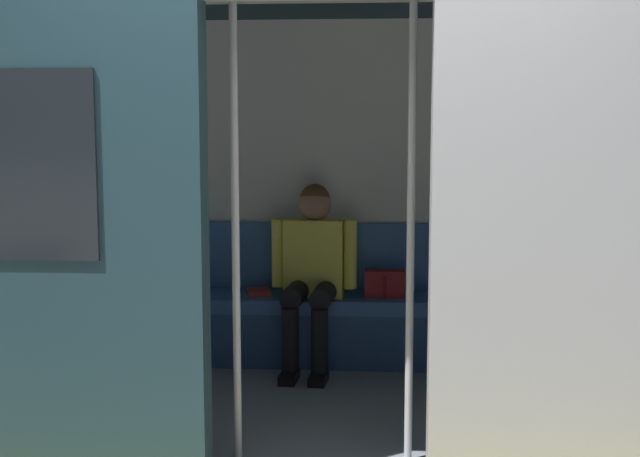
{
  "coord_description": "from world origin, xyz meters",
  "views": [
    {
      "loc": [
        -0.25,
        3.33,
        1.54
      ],
      "look_at": [
        0.07,
        -1.13,
        1.0
      ],
      "focal_mm": 47.18,
      "sensor_mm": 36.0,
      "label": 1
    }
  ],
  "objects_px": {
    "handbag": "(385,283)",
    "grab_pole_far": "(411,224)",
    "book": "(259,292)",
    "bench_seat": "(340,313)",
    "grab_pole_door": "(235,224)",
    "person_seated": "(313,264)",
    "train_car": "(321,129)"
  },
  "relations": [
    {
      "from": "grab_pole_door",
      "to": "grab_pole_far",
      "type": "xyz_separation_m",
      "value": [
        -0.78,
        -0.04,
        0.0
      ]
    },
    {
      "from": "handbag",
      "to": "book",
      "type": "relative_size",
      "value": 1.18
    },
    {
      "from": "book",
      "to": "bench_seat",
      "type": "bearing_deg",
      "value": 158.98
    },
    {
      "from": "person_seated",
      "to": "book",
      "type": "bearing_deg",
      "value": -16.58
    },
    {
      "from": "grab_pole_door",
      "to": "train_car",
      "type": "bearing_deg",
      "value": -115.14
    },
    {
      "from": "bench_seat",
      "to": "grab_pole_door",
      "type": "xyz_separation_m",
      "value": [
        0.39,
        1.63,
        0.77
      ]
    },
    {
      "from": "person_seated",
      "to": "grab_pole_far",
      "type": "relative_size",
      "value": 0.53
    },
    {
      "from": "handbag",
      "to": "grab_pole_far",
      "type": "xyz_separation_m",
      "value": [
        -0.1,
        1.63,
        0.58
      ]
    },
    {
      "from": "train_car",
      "to": "grab_pole_door",
      "type": "xyz_separation_m",
      "value": [
        0.33,
        0.71,
        -0.42
      ]
    },
    {
      "from": "bench_seat",
      "to": "handbag",
      "type": "relative_size",
      "value": 11.5
    },
    {
      "from": "train_car",
      "to": "book",
      "type": "relative_size",
      "value": 29.09
    },
    {
      "from": "train_car",
      "to": "handbag",
      "type": "xyz_separation_m",
      "value": [
        -0.35,
        -0.95,
        -1.0
      ]
    },
    {
      "from": "book",
      "to": "grab_pole_door",
      "type": "xyz_separation_m",
      "value": [
        -0.14,
        1.68,
        0.65
      ]
    },
    {
      "from": "bench_seat",
      "to": "grab_pole_far",
      "type": "distance_m",
      "value": 1.81
    },
    {
      "from": "train_car",
      "to": "book",
      "type": "bearing_deg",
      "value": -63.83
    },
    {
      "from": "handbag",
      "to": "grab_pole_door",
      "type": "distance_m",
      "value": 1.89
    },
    {
      "from": "book",
      "to": "person_seated",
      "type": "bearing_deg",
      "value": 148.38
    },
    {
      "from": "book",
      "to": "grab_pole_door",
      "type": "bearing_deg",
      "value": 79.81
    },
    {
      "from": "bench_seat",
      "to": "grab_pole_far",
      "type": "bearing_deg",
      "value": 103.86
    },
    {
      "from": "grab_pole_door",
      "to": "grab_pole_far",
      "type": "height_order",
      "value": "same"
    },
    {
      "from": "train_car",
      "to": "person_seated",
      "type": "bearing_deg",
      "value": -82.59
    },
    {
      "from": "grab_pole_door",
      "to": "bench_seat",
      "type": "bearing_deg",
      "value": -103.55
    },
    {
      "from": "person_seated",
      "to": "grab_pole_door",
      "type": "height_order",
      "value": "grab_pole_door"
    },
    {
      "from": "handbag",
      "to": "grab_pole_door",
      "type": "bearing_deg",
      "value": 67.68
    },
    {
      "from": "train_car",
      "to": "grab_pole_far",
      "type": "bearing_deg",
      "value": 123.68
    },
    {
      "from": "bench_seat",
      "to": "grab_pole_far",
      "type": "relative_size",
      "value": 1.35
    },
    {
      "from": "train_car",
      "to": "book",
      "type": "distance_m",
      "value": 1.52
    },
    {
      "from": "handbag",
      "to": "book",
      "type": "height_order",
      "value": "handbag"
    },
    {
      "from": "train_car",
      "to": "bench_seat",
      "type": "bearing_deg",
      "value": -93.62
    },
    {
      "from": "bench_seat",
      "to": "grab_pole_door",
      "type": "height_order",
      "value": "grab_pole_door"
    },
    {
      "from": "train_car",
      "to": "person_seated",
      "type": "xyz_separation_m",
      "value": [
        0.11,
        -0.86,
        -0.86
      ]
    },
    {
      "from": "person_seated",
      "to": "book",
      "type": "xyz_separation_m",
      "value": [
        0.36,
        -0.11,
        -0.21
      ]
    }
  ]
}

